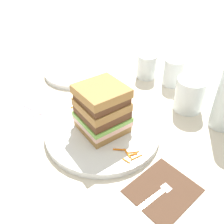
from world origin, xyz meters
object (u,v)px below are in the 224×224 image
at_px(knife, 62,104).
at_px(empty_tumbler_1, 173,72).
at_px(napkin_dark, 164,190).
at_px(fork, 156,195).
at_px(sandwich, 102,110).
at_px(napkin_pink, 41,104).
at_px(side_plate, 74,72).
at_px(juice_glass, 189,96).
at_px(main_plate, 103,131).
at_px(empty_tumbler_0, 147,66).

relative_size(knife, empty_tumbler_1, 2.25).
height_order(napkin_dark, empty_tumbler_1, empty_tumbler_1).
bearing_deg(knife, fork, -1.88).
bearing_deg(fork, napkin_dark, 89.05).
bearing_deg(sandwich, empty_tumbler_1, 98.05).
distance_m(empty_tumbler_1, napkin_pink, 0.43).
bearing_deg(side_plate, juice_glass, 22.28).
bearing_deg(fork, napkin_pink, -175.01).
height_order(fork, napkin_pink, fork).
relative_size(main_plate, knife, 1.47).
xyz_separation_m(main_plate, side_plate, (-0.30, 0.10, -0.00)).
bearing_deg(knife, empty_tumbler_1, 68.44).
height_order(main_plate, napkin_dark, main_plate).
distance_m(empty_tumbler_0, napkin_pink, 0.37).
relative_size(sandwich, napkin_pink, 1.58).
distance_m(empty_tumbler_1, side_plate, 0.34).
relative_size(empty_tumbler_0, empty_tumbler_1, 0.91).
relative_size(main_plate, napkin_dark, 2.20).
relative_size(juice_glass, empty_tumbler_1, 1.09).
relative_size(juice_glass, side_plate, 0.49).
bearing_deg(sandwich, napkin_dark, -1.71).
xyz_separation_m(fork, knife, (-0.40, 0.01, -0.00)).
bearing_deg(main_plate, napkin_dark, -1.74).
height_order(sandwich, juice_glass, sandwich).
relative_size(napkin_dark, empty_tumbler_0, 1.65).
bearing_deg(empty_tumbler_1, empty_tumbler_0, -159.25).
height_order(main_plate, empty_tumbler_0, empty_tumbler_0).
relative_size(napkin_dark, napkin_pink, 1.62).
bearing_deg(main_plate, fork, -7.60).
height_order(main_plate, napkin_pink, main_plate).
xyz_separation_m(napkin_dark, empty_tumbler_1, (-0.26, 0.33, 0.04)).
bearing_deg(empty_tumbler_0, side_plate, -132.62).
relative_size(fork, napkin_pink, 2.00).
xyz_separation_m(napkin_dark, napkin_pink, (-0.44, -0.06, -0.00)).
height_order(juice_glass, side_plate, juice_glass).
relative_size(knife, empty_tumbler_0, 2.47).
bearing_deg(empty_tumbler_1, sandwich, -81.95).
distance_m(main_plate, juice_glass, 0.27).
height_order(fork, knife, fork).
distance_m(juice_glass, empty_tumbler_0, 0.20).
height_order(empty_tumbler_1, side_plate, empty_tumbler_1).
bearing_deg(juice_glass, empty_tumbler_0, 170.85).
xyz_separation_m(main_plate, empty_tumbler_0, (-0.13, 0.29, 0.03)).
bearing_deg(knife, napkin_dark, 1.35).
height_order(juice_glass, napkin_pink, juice_glass).
xyz_separation_m(empty_tumbler_0, side_plate, (-0.17, -0.18, -0.03)).
relative_size(juice_glass, empty_tumbler_0, 1.19).
distance_m(napkin_dark, fork, 0.02).
bearing_deg(side_plate, napkin_dark, -12.11).
xyz_separation_m(napkin_dark, juice_glass, (-0.15, 0.26, 0.04)).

